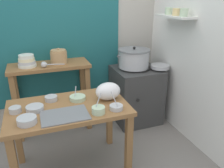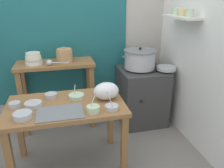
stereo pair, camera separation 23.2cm
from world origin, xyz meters
name	(u,v)px [view 1 (the left image)]	position (x,y,z in m)	size (l,w,h in m)	color
ground_plane	(82,165)	(0.00, 0.00, 0.00)	(9.00, 9.00, 0.00)	gray
wall_back	(65,27)	(0.08, 1.10, 1.30)	(4.40, 0.12, 2.60)	#B2ADA3
wall_right	(195,31)	(1.40, 0.20, 1.30)	(0.30, 3.20, 2.60)	white
prep_table	(69,117)	(-0.10, -0.01, 0.61)	(1.10, 0.66, 0.72)	olive
back_shelf_table	(51,81)	(-0.18, 0.83, 0.68)	(0.96, 0.40, 0.90)	olive
stove_block	(136,94)	(0.94, 0.70, 0.38)	(0.60, 0.61, 0.78)	#383838
steamer_pot	(134,58)	(0.90, 0.72, 0.90)	(0.47, 0.42, 0.28)	#B7BABF
clay_pot	(59,57)	(-0.05, 0.83, 0.98)	(0.20, 0.20, 0.19)	tan
bowl_stack_enamel	(27,61)	(-0.42, 0.81, 0.97)	(0.21, 0.21, 0.14)	silver
ladle	(45,65)	(-0.23, 0.71, 0.94)	(0.26, 0.10, 0.07)	#B7BABF
serving_tray	(65,115)	(-0.16, -0.18, 0.72)	(0.40, 0.28, 0.01)	slate
plastic_bag	(108,91)	(0.30, 0.01, 0.81)	(0.25, 0.18, 0.17)	white
wide_pan	(160,67)	(1.21, 0.56, 0.80)	(0.25, 0.25, 0.04)	#B7BABF
prep_bowl_0	(116,107)	(0.30, -0.22, 0.74)	(0.12, 0.12, 0.17)	#B7BABF
prep_bowl_1	(35,108)	(-0.39, 0.01, 0.74)	(0.15, 0.15, 0.04)	#B7BABF
prep_bowl_2	(78,98)	(0.01, 0.10, 0.74)	(0.15, 0.15, 0.13)	#B7D1AD
prep_bowl_3	(51,98)	(-0.23, 0.17, 0.75)	(0.12, 0.12, 0.05)	#B7BABF
prep_bowl_4	(98,110)	(0.13, -0.23, 0.75)	(0.12, 0.12, 0.18)	#B7D1AD
prep_bowl_5	(27,120)	(-0.46, -0.20, 0.75)	(0.15, 0.15, 0.05)	#B7BABF
prep_bowl_6	(15,110)	(-0.55, 0.03, 0.75)	(0.10, 0.10, 0.05)	#B7BABF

